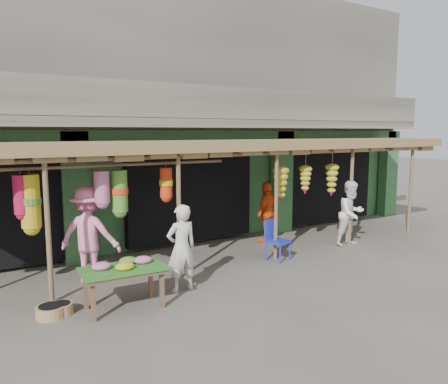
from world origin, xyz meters
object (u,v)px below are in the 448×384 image
blue_chair (275,238)px  person_right (351,213)px  person_front (182,248)px  person_vendor (267,212)px  person_shopper (89,234)px  flower_table (124,270)px

blue_chair → person_right: (2.53, -0.01, 0.33)m
person_front → person_right: person_right is taller
person_vendor → person_shopper: 4.97m
person_vendor → flower_table: bearing=-0.2°
person_front → person_shopper: 1.96m
flower_table → blue_chair: blue_chair is taller
flower_table → person_shopper: person_shopper is taller
person_vendor → person_front: bearing=4.2°
person_front → person_vendor: size_ratio=1.00×
person_shopper → person_right: bearing=-146.3°
person_front → person_shopper: size_ratio=0.86×
blue_chair → person_front: (-2.76, -0.66, 0.30)m
person_front → person_shopper: person_shopper is taller
flower_table → person_shopper: (-0.12, 1.66, 0.29)m
flower_table → person_vendor: bearing=28.5°
person_right → person_vendor: person_right is taller
person_front → person_shopper: (-1.32, 1.44, 0.14)m
person_shopper → blue_chair: bearing=-150.3°
blue_chair → person_right: size_ratio=0.56×
person_right → person_front: bearing=-172.4°
person_right → person_shopper: (-6.61, 0.80, 0.11)m
blue_chair → person_front: 2.85m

